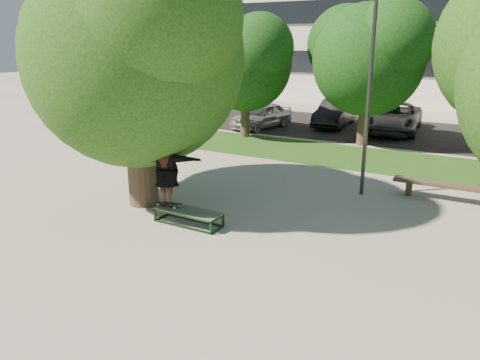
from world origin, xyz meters
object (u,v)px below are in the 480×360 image
Objects in this scene: bench at (455,188)px; car_dark at (335,113)px; lamppost at (369,90)px; grind_box at (189,217)px; car_silver_a at (262,115)px; bystander at (134,163)px; tree_left at (135,45)px; car_grey at (394,118)px.

car_dark is (-7.21, 10.43, 0.27)m from bench.
lamppost is 3.39× the size of grind_box.
car_silver_a is at bearing 109.83° from grind_box.
lamppost is 3.72× the size of bystander.
grind_box is at bearing -19.22° from tree_left.
lamppost reaches higher than grind_box.
car_grey is (-4.03, 10.30, 0.29)m from bench.
tree_left is 2.08× the size of bench.
lamppost reaches higher than bench.
tree_left is at bearing -109.98° from car_grey.
grind_box is at bearing -59.03° from car_silver_a.
grind_box is 7.76m from bench.
grind_box is at bearing -35.46° from bystander.
lamppost is 7.48m from bystander.
car_grey is (4.94, 13.91, -0.09)m from bystander.
tree_left is 4.33× the size of bystander.
grind_box is 1.09× the size of bystander.
bench is 0.80× the size of car_dark.
tree_left reaches higher than car_dark.
lamppost is at bearing -87.83° from car_grey.
bystander is (-1.16, 0.92, -3.60)m from tree_left.
bystander is (-6.45, -2.98, -2.33)m from lamppost.
car_dark reaches higher than car_silver_a.
tree_left is at bearing -96.48° from car_dark.
car_silver_a is 0.92× the size of car_dark.
grind_box is 15.80m from car_dark.
lamppost is 1.16× the size of car_grey.
grind_box is at bearing -88.57° from car_dark.
car_silver_a is (-2.60, 12.41, -3.75)m from tree_left.
bystander is at bearing -101.32° from car_dark.
bench is (8.97, 3.62, -0.38)m from bystander.
car_grey reaches higher than car_silver_a.
car_silver_a is at bearing 101.83° from tree_left.
bystander is 0.48× the size of bench.
tree_left is at bearing -150.28° from bench.
car_silver_a is at bearing 88.53° from bystander.
lamppost is 11.30m from car_grey.
grind_box is 13.99m from car_silver_a.
bench is 0.86× the size of car_silver_a.
car_grey is at bearing 75.68° from tree_left.
car_dark is (1.76, 14.05, -0.12)m from bystander.
tree_left is 4.80m from grind_box.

